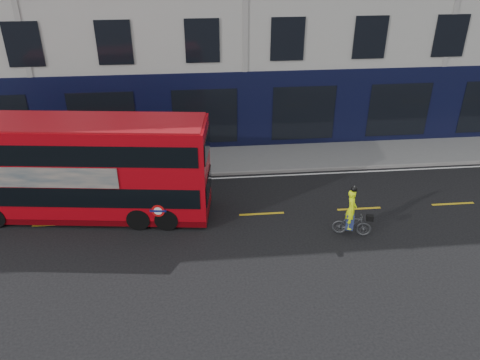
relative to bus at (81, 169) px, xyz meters
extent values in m
plane|color=black|center=(6.88, -2.19, -2.02)|extent=(120.00, 120.00, 0.00)
cube|color=slate|center=(6.88, 4.31, -1.96)|extent=(60.00, 3.00, 0.12)
cube|color=gray|center=(6.88, 2.81, -1.96)|extent=(60.00, 0.12, 0.13)
cube|color=black|center=(6.88, 5.79, -0.02)|extent=(50.00, 0.08, 4.00)
cube|color=silver|center=(6.88, 2.51, -2.02)|extent=(58.00, 0.10, 0.01)
cube|color=#AB060F|center=(-0.04, 0.01, 0.12)|extent=(9.92, 3.40, 3.49)
cube|color=#550307|center=(-0.04, 0.01, -1.76)|extent=(9.92, 3.36, 0.27)
cube|color=black|center=(-0.04, 0.01, -0.65)|extent=(9.54, 3.39, 0.80)
cube|color=black|center=(-0.04, 0.01, 1.03)|extent=(9.54, 3.39, 0.80)
cube|color=maroon|center=(-0.04, 0.01, 1.89)|extent=(9.72, 3.29, 0.07)
cube|color=black|center=(4.81, -0.60, -0.65)|extent=(0.29, 1.98, 0.80)
cube|color=black|center=(4.81, -0.60, 1.03)|extent=(0.29, 1.98, 0.80)
cube|color=tan|center=(-1.06, -1.01, 0.19)|extent=(5.27, 0.70, 0.80)
cylinder|color=red|center=(2.89, -1.50, -1.14)|extent=(0.49, 0.08, 0.49)
cylinder|color=white|center=(2.89, -1.51, -1.14)|extent=(0.32, 0.06, 0.32)
cube|color=#0C1459|center=(2.89, -1.51, -1.14)|extent=(0.62, 0.10, 0.08)
cylinder|color=black|center=(3.30, -0.41, -1.58)|extent=(1.16, 2.35, 0.88)
cylinder|color=black|center=(2.24, -0.28, -1.58)|extent=(1.16, 2.35, 0.88)
cylinder|color=black|center=(-3.19, 0.40, -1.58)|extent=(1.16, 2.35, 0.88)
imported|color=#484A4D|center=(9.99, -2.42, -1.59)|extent=(1.49, 0.77, 0.86)
imported|color=#D3F40B|center=(9.90, -2.40, -0.93)|extent=(0.51, 0.64, 1.55)
cube|color=black|center=(10.57, -2.58, -1.23)|extent=(0.30, 0.26, 0.20)
cube|color=navy|center=(9.90, -2.40, -1.44)|extent=(0.35, 0.40, 0.63)
sphere|color=black|center=(9.90, -2.40, -0.09)|extent=(0.23, 0.23, 0.23)
camera|label=1|loc=(4.48, -16.37, 8.00)|focal=35.00mm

